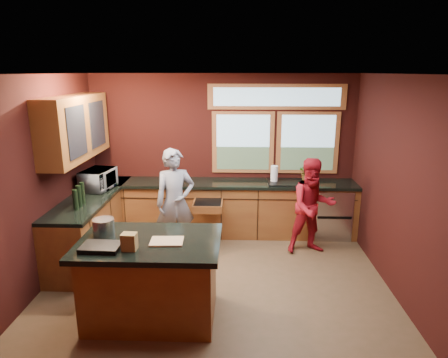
# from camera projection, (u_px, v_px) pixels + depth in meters

# --- Properties ---
(floor) EXTENTS (4.50, 4.50, 0.00)m
(floor) POSITION_uv_depth(u_px,v_px,m) (217.00, 283.00, 5.33)
(floor) COLOR brown
(floor) RESTS_ON ground
(room_shell) EXTENTS (4.52, 4.02, 2.71)m
(room_shell) POSITION_uv_depth(u_px,v_px,m) (172.00, 145.00, 5.19)
(room_shell) COLOR black
(room_shell) RESTS_ON ground
(back_counter) EXTENTS (4.50, 0.64, 0.93)m
(back_counter) POSITION_uv_depth(u_px,v_px,m) (234.00, 208.00, 6.84)
(back_counter) COLOR brown
(back_counter) RESTS_ON floor
(left_counter) EXTENTS (0.64, 2.30, 0.93)m
(left_counter) POSITION_uv_depth(u_px,v_px,m) (92.00, 224.00, 6.09)
(left_counter) COLOR brown
(left_counter) RESTS_ON floor
(island) EXTENTS (1.55, 1.05, 0.95)m
(island) POSITION_uv_depth(u_px,v_px,m) (152.00, 278.00, 4.48)
(island) COLOR brown
(island) RESTS_ON floor
(person_grey) EXTENTS (0.70, 0.58, 1.64)m
(person_grey) POSITION_uv_depth(u_px,v_px,m) (175.00, 202.00, 6.00)
(person_grey) COLOR slate
(person_grey) RESTS_ON floor
(person_red) EXTENTS (0.82, 0.69, 1.49)m
(person_red) POSITION_uv_depth(u_px,v_px,m) (312.00, 206.00, 6.06)
(person_red) COLOR maroon
(person_red) RESTS_ON floor
(microwave) EXTENTS (0.47, 0.63, 0.32)m
(microwave) POSITION_uv_depth(u_px,v_px,m) (98.00, 180.00, 6.25)
(microwave) COLOR #999999
(microwave) RESTS_ON left_counter
(potted_plant) EXTENTS (0.30, 0.26, 0.33)m
(potted_plant) POSITION_uv_depth(u_px,v_px,m) (308.00, 172.00, 6.68)
(potted_plant) COLOR #999999
(potted_plant) RESTS_ON back_counter
(paper_towel) EXTENTS (0.12, 0.12, 0.28)m
(paper_towel) POSITION_uv_depth(u_px,v_px,m) (274.00, 174.00, 6.66)
(paper_towel) COLOR white
(paper_towel) RESTS_ON back_counter
(cutting_board) EXTENTS (0.36, 0.27, 0.02)m
(cutting_board) POSITION_uv_depth(u_px,v_px,m) (167.00, 241.00, 4.30)
(cutting_board) COLOR tan
(cutting_board) RESTS_ON island
(stock_pot) EXTENTS (0.24, 0.24, 0.18)m
(stock_pot) POSITION_uv_depth(u_px,v_px,m) (104.00, 227.00, 4.50)
(stock_pot) COLOR #ABACB0
(stock_pot) RESTS_ON island
(paper_bag) EXTENTS (0.16, 0.13, 0.18)m
(paper_bag) POSITION_uv_depth(u_px,v_px,m) (129.00, 242.00, 4.10)
(paper_bag) COLOR brown
(paper_bag) RESTS_ON island
(black_tray) EXTENTS (0.41, 0.29, 0.05)m
(black_tray) POSITION_uv_depth(u_px,v_px,m) (101.00, 247.00, 4.13)
(black_tray) COLOR black
(black_tray) RESTS_ON island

